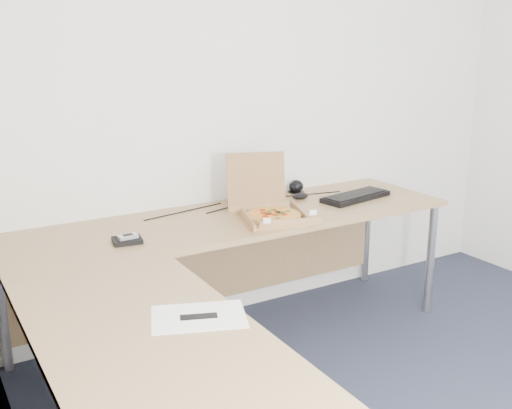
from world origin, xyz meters
TOP-DOWN VIEW (x-y plane):
  - desk at (-0.82, 0.97)m, footprint 2.50×2.20m
  - pizza_box at (-0.36, 1.26)m, footprint 0.33×0.38m
  - drinking_glass at (-0.19, 1.65)m, footprint 0.08×0.08m
  - keyboard at (0.30, 1.36)m, footprint 0.48×0.24m
  - mouse at (0.01, 1.53)m, footprint 0.12×0.10m
  - wallet at (-1.16, 1.29)m, footprint 0.15×0.13m
  - phone at (-1.16, 1.28)m, footprint 0.09×0.05m
  - paper_sheet at (-1.21, 0.39)m, footprint 0.39×0.33m
  - dome_speaker at (0.08, 1.68)m, footprint 0.10×0.10m
  - cable_bundle at (-0.35, 1.61)m, footprint 0.62×0.13m

SIDE VIEW (x-z plane):
  - desk at x=-0.82m, z-range 0.34..1.07m
  - paper_sheet at x=-1.21m, z-range 0.73..0.73m
  - cable_bundle at x=-0.35m, z-range 0.73..0.74m
  - wallet at x=-1.16m, z-range 0.73..0.75m
  - keyboard at x=0.30m, z-range 0.73..0.76m
  - mouse at x=0.01m, z-range 0.73..0.77m
  - phone at x=-1.16m, z-range 0.75..0.77m
  - pizza_box at x=-0.36m, z-range 0.60..0.94m
  - dome_speaker at x=0.08m, z-range 0.73..0.82m
  - drinking_glass at x=-0.19m, z-range 0.73..0.86m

